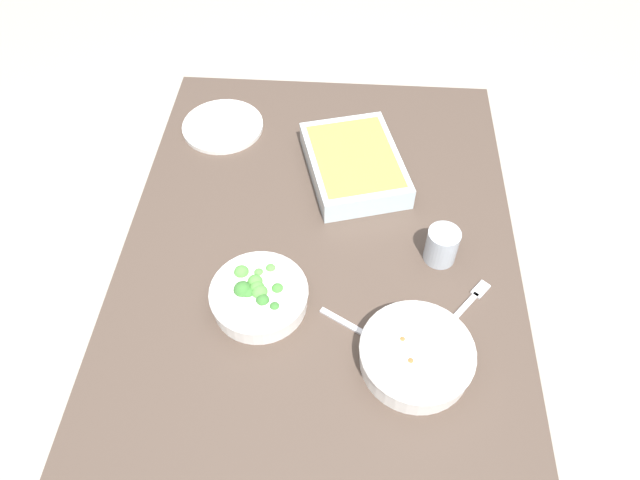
{
  "coord_description": "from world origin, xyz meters",
  "views": [
    {
      "loc": [
        -0.84,
        -0.06,
        1.78
      ],
      "look_at": [
        0.0,
        0.0,
        0.74
      ],
      "focal_mm": 32.52,
      "sensor_mm": 36.0,
      "label": 1
    }
  ],
  "objects_px": {
    "stew_bowl": "(416,355)",
    "drink_cup": "(441,247)",
    "baking_dish": "(354,163)",
    "broccoli_bowl": "(259,295)",
    "side_plate": "(223,126)",
    "fork_on_table": "(467,304)",
    "spoon_by_stew": "(368,335)"
  },
  "relations": [
    {
      "from": "stew_bowl",
      "to": "baking_dish",
      "type": "height_order",
      "value": "baking_dish"
    },
    {
      "from": "side_plate",
      "to": "fork_on_table",
      "type": "distance_m",
      "value": 0.81
    },
    {
      "from": "stew_bowl",
      "to": "spoon_by_stew",
      "type": "bearing_deg",
      "value": 60.55
    },
    {
      "from": "broccoli_bowl",
      "to": "side_plate",
      "type": "distance_m",
      "value": 0.59
    },
    {
      "from": "stew_bowl",
      "to": "drink_cup",
      "type": "xyz_separation_m",
      "value": [
        0.27,
        -0.06,
        0.01
      ]
    },
    {
      "from": "side_plate",
      "to": "stew_bowl",
      "type": "bearing_deg",
      "value": -143.54
    },
    {
      "from": "stew_bowl",
      "to": "side_plate",
      "type": "height_order",
      "value": "stew_bowl"
    },
    {
      "from": "broccoli_bowl",
      "to": "spoon_by_stew",
      "type": "relative_size",
      "value": 1.28
    },
    {
      "from": "stew_bowl",
      "to": "baking_dish",
      "type": "distance_m",
      "value": 0.54
    },
    {
      "from": "broccoli_bowl",
      "to": "spoon_by_stew",
      "type": "xyz_separation_m",
      "value": [
        -0.06,
        -0.23,
        -0.03
      ]
    },
    {
      "from": "fork_on_table",
      "to": "side_plate",
      "type": "bearing_deg",
      "value": 49.03
    },
    {
      "from": "stew_bowl",
      "to": "side_plate",
      "type": "xyz_separation_m",
      "value": [
        0.68,
        0.5,
        -0.03
      ]
    },
    {
      "from": "stew_bowl",
      "to": "fork_on_table",
      "type": "xyz_separation_m",
      "value": [
        0.14,
        -0.12,
        -0.03
      ]
    },
    {
      "from": "stew_bowl",
      "to": "drink_cup",
      "type": "height_order",
      "value": "drink_cup"
    },
    {
      "from": "drink_cup",
      "to": "spoon_by_stew",
      "type": "relative_size",
      "value": 0.53
    },
    {
      "from": "stew_bowl",
      "to": "spoon_by_stew",
      "type": "height_order",
      "value": "stew_bowl"
    },
    {
      "from": "baking_dish",
      "to": "drink_cup",
      "type": "height_order",
      "value": "drink_cup"
    },
    {
      "from": "baking_dish",
      "to": "side_plate",
      "type": "distance_m",
      "value": 0.39
    },
    {
      "from": "stew_bowl",
      "to": "drink_cup",
      "type": "distance_m",
      "value": 0.27
    },
    {
      "from": "spoon_by_stew",
      "to": "stew_bowl",
      "type": "bearing_deg",
      "value": -119.45
    },
    {
      "from": "broccoli_bowl",
      "to": "spoon_by_stew",
      "type": "bearing_deg",
      "value": -105.81
    },
    {
      "from": "broccoli_bowl",
      "to": "side_plate",
      "type": "xyz_separation_m",
      "value": [
        0.56,
        0.18,
        -0.02
      ]
    },
    {
      "from": "stew_bowl",
      "to": "fork_on_table",
      "type": "distance_m",
      "value": 0.19
    },
    {
      "from": "drink_cup",
      "to": "fork_on_table",
      "type": "height_order",
      "value": "drink_cup"
    },
    {
      "from": "stew_bowl",
      "to": "fork_on_table",
      "type": "height_order",
      "value": "stew_bowl"
    },
    {
      "from": "broccoli_bowl",
      "to": "spoon_by_stew",
      "type": "height_order",
      "value": "broccoli_bowl"
    },
    {
      "from": "side_plate",
      "to": "spoon_by_stew",
      "type": "relative_size",
      "value": 1.36
    },
    {
      "from": "fork_on_table",
      "to": "stew_bowl",
      "type": "bearing_deg",
      "value": 140.75
    },
    {
      "from": "broccoli_bowl",
      "to": "drink_cup",
      "type": "bearing_deg",
      "value": -68.95
    },
    {
      "from": "baking_dish",
      "to": "spoon_by_stew",
      "type": "relative_size",
      "value": 2.16
    },
    {
      "from": "broccoli_bowl",
      "to": "side_plate",
      "type": "height_order",
      "value": "broccoli_bowl"
    },
    {
      "from": "broccoli_bowl",
      "to": "fork_on_table",
      "type": "bearing_deg",
      "value": -86.87
    }
  ]
}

